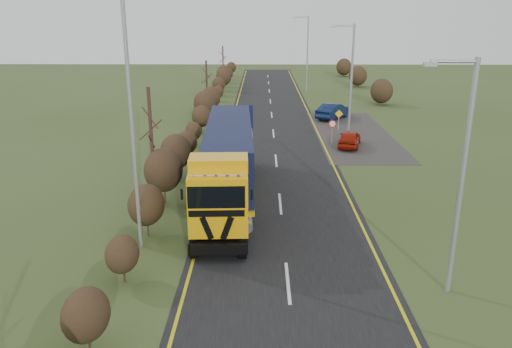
{
  "coord_description": "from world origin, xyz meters",
  "views": [
    {
      "loc": [
        -0.99,
        -20.22,
        9.4
      ],
      "look_at": [
        -1.24,
        2.21,
        2.21
      ],
      "focal_mm": 35.0,
      "sensor_mm": 36.0,
      "label": 1
    }
  ],
  "objects_px": {
    "car_red_hatchback": "(349,139)",
    "speed_sign": "(332,129)",
    "streetlight_near": "(460,171)",
    "lorry": "(228,160)",
    "car_blue_sedan": "(333,111)"
  },
  "relations": [
    {
      "from": "car_red_hatchback",
      "to": "speed_sign",
      "type": "relative_size",
      "value": 1.79
    },
    {
      "from": "car_red_hatchback",
      "to": "speed_sign",
      "type": "height_order",
      "value": "speed_sign"
    },
    {
      "from": "car_blue_sedan",
      "to": "streetlight_near",
      "type": "height_order",
      "value": "streetlight_near"
    },
    {
      "from": "car_blue_sedan",
      "to": "streetlight_near",
      "type": "xyz_separation_m",
      "value": [
        -0.2,
        -30.77,
        3.74
      ]
    },
    {
      "from": "car_blue_sedan",
      "to": "streetlight_near",
      "type": "distance_m",
      "value": 30.99
    },
    {
      "from": "streetlight_near",
      "to": "speed_sign",
      "type": "distance_m",
      "value": 20.42
    },
    {
      "from": "car_red_hatchback",
      "to": "streetlight_near",
      "type": "bearing_deg",
      "value": 105.04
    },
    {
      "from": "lorry",
      "to": "car_blue_sedan",
      "type": "xyz_separation_m",
      "value": [
        8.49,
        21.84,
        -1.53
      ]
    },
    {
      "from": "car_blue_sedan",
      "to": "speed_sign",
      "type": "height_order",
      "value": "speed_sign"
    },
    {
      "from": "lorry",
      "to": "car_red_hatchback",
      "type": "relative_size",
      "value": 3.89
    },
    {
      "from": "car_blue_sedan",
      "to": "streetlight_near",
      "type": "bearing_deg",
      "value": 124.96
    },
    {
      "from": "car_blue_sedan",
      "to": "lorry",
      "type": "bearing_deg",
      "value": 104.11
    },
    {
      "from": "lorry",
      "to": "car_red_hatchback",
      "type": "distance_m",
      "value": 14.16
    },
    {
      "from": "lorry",
      "to": "speed_sign",
      "type": "distance_m",
      "value": 13.2
    },
    {
      "from": "streetlight_near",
      "to": "lorry",
      "type": "bearing_deg",
      "value": 132.88
    }
  ]
}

